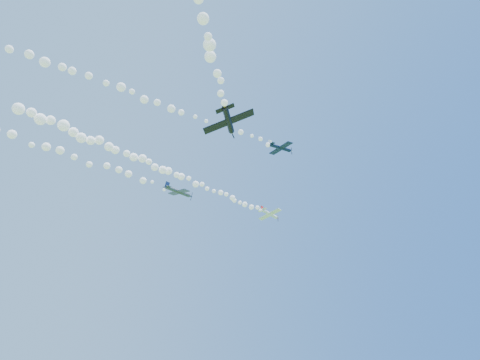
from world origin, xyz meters
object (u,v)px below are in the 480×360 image
plane_white (270,214)px  plane_grey (179,192)px  plane_navy (281,148)px  plane_black (228,121)px

plane_white → plane_grey: plane_white is taller
plane_navy → plane_black: (-21.96, -17.16, -12.40)m
plane_white → plane_grey: size_ratio=1.10×
plane_navy → plane_grey: bearing=141.1°
plane_grey → plane_black: plane_grey is taller
plane_grey → plane_white: bearing=15.1°
plane_white → plane_black: bearing=-143.9°
plane_black → plane_navy: bearing=-15.8°
plane_grey → plane_black: size_ratio=1.03×
plane_navy → plane_grey: 24.67m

